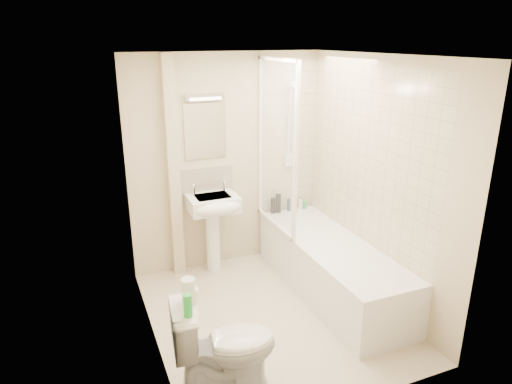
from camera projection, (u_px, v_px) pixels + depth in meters
name	position (u px, v px, depth m)	size (l,w,h in m)	color
floor	(271.00, 314.00, 4.40)	(2.50, 2.50, 0.00)	beige
wall_back	(227.00, 163.00, 5.10)	(2.20, 0.02, 2.40)	beige
wall_left	(146.00, 215.00, 3.61)	(0.02, 2.50, 2.40)	beige
wall_right	(376.00, 183.00, 4.41)	(0.02, 2.50, 2.40)	beige
ceiling	(275.00, 55.00, 3.62)	(2.20, 2.50, 0.02)	white
tile_back	(288.00, 138.00, 5.29)	(0.70, 0.01, 1.75)	beige
tile_right	(367.00, 156.00, 4.48)	(0.01, 2.10, 1.75)	beige
pipe_boxing	(173.00, 170.00, 4.83)	(0.12, 0.12, 2.40)	beige
splashback	(207.00, 180.00, 5.06)	(0.60, 0.01, 0.30)	beige
mirror	(205.00, 131.00, 4.88)	(0.46, 0.01, 0.60)	white
strip_light	(205.00, 96.00, 4.75)	(0.42, 0.07, 0.07)	silver
bathtub	(331.00, 266.00, 4.72)	(0.70, 2.10, 0.55)	white
shower_screen	(276.00, 147.00, 4.77)	(0.04, 0.92, 1.80)	white
shower_fixture	(290.00, 128.00, 5.21)	(0.10, 0.16, 0.99)	white
pedestal_sink	(214.00, 213.00, 4.96)	(0.53, 0.49, 1.03)	white
bottle_black_a	(273.00, 206.00, 5.40)	(0.05, 0.05, 0.19)	black
bottle_black_b	(278.00, 203.00, 5.42)	(0.06, 0.06, 0.23)	black
bottle_blue	(289.00, 205.00, 5.48)	(0.05, 0.05, 0.15)	navy
bottle_cream	(291.00, 205.00, 5.49)	(0.06, 0.06, 0.15)	beige
bottle_white_b	(300.00, 204.00, 5.54)	(0.05, 0.05, 0.12)	white
bottle_green	(304.00, 205.00, 5.56)	(0.05, 0.05, 0.09)	green
toilet	(225.00, 346.00, 3.35)	(0.80, 0.52, 0.77)	white
toilet_roll_lower	(190.00, 295.00, 3.21)	(0.12, 0.12, 0.09)	white
toilet_roll_upper	(188.00, 285.00, 3.15)	(0.10, 0.10, 0.10)	white
green_bottle	(188.00, 305.00, 3.02)	(0.06, 0.06, 0.16)	green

